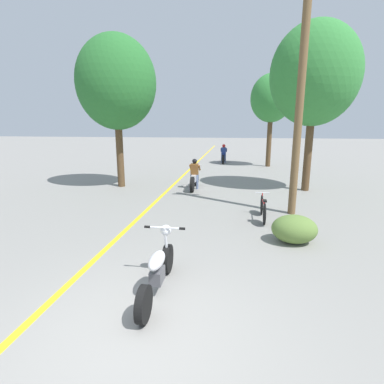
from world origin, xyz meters
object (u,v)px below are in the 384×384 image
at_px(roadside_tree_right_far, 271,99).
at_px(motorcycle_rider_far, 224,156).
at_px(utility_pole, 301,92).
at_px(motorcycle_foreground, 158,269).
at_px(roadside_tree_right_near, 315,75).
at_px(bicycle_parked, 263,208).
at_px(motorcycle_rider_lead, 195,177).
at_px(roadside_tree_left, 116,83).

relative_size(roadside_tree_right_far, motorcycle_rider_far, 2.85).
xyz_separation_m(utility_pole, motorcycle_rider_far, (-2.82, 12.85, -3.27)).
bearing_deg(motorcycle_rider_far, motorcycle_foreground, -90.95).
bearing_deg(roadside_tree_right_near, roadside_tree_right_far, 96.77).
distance_m(motorcycle_rider_far, bicycle_parked, 13.74).
relative_size(motorcycle_rider_lead, bicycle_parked, 1.24).
height_order(roadside_tree_right_far, motorcycle_foreground, roadside_tree_right_far).
bearing_deg(motorcycle_rider_far, motorcycle_rider_lead, -95.18).
xyz_separation_m(roadside_tree_left, motorcycle_rider_lead, (3.47, -0.01, -4.08)).
bearing_deg(utility_pole, roadside_tree_right_far, 88.48).
relative_size(roadside_tree_right_far, motorcycle_rider_lead, 2.93).
xyz_separation_m(motorcycle_foreground, motorcycle_rider_lead, (-0.57, 8.52, 0.09)).
bearing_deg(roadside_tree_right_far, bicycle_parked, -96.07).
bearing_deg(utility_pole, roadside_tree_right_near, 72.17).
bearing_deg(roadside_tree_right_far, roadside_tree_right_near, -83.23).
xyz_separation_m(utility_pole, motorcycle_foreground, (-3.12, -5.19, -3.37)).
xyz_separation_m(roadside_tree_left, motorcycle_foreground, (4.03, -8.54, -4.17)).
distance_m(utility_pole, bicycle_parked, 3.67).
xyz_separation_m(roadside_tree_right_far, bicycle_parked, (-1.28, -12.04, -4.13)).
distance_m(roadside_tree_right_far, roadside_tree_left, 10.89).
bearing_deg(utility_pole, motorcycle_foreground, -120.97).
bearing_deg(roadside_tree_right_near, motorcycle_rider_far, 113.73).
bearing_deg(roadside_tree_left, motorcycle_foreground, -64.70).
distance_m(roadside_tree_right_far, motorcycle_rider_far, 5.27).
distance_m(motorcycle_rider_lead, bicycle_parked, 4.90).
relative_size(roadside_tree_right_near, motorcycle_foreground, 3.26).
height_order(roadside_tree_right_near, roadside_tree_right_far, roadside_tree_right_near).
bearing_deg(motorcycle_foreground, utility_pole, 59.03).
bearing_deg(motorcycle_rider_far, bicycle_parked, -82.32).
distance_m(utility_pole, motorcycle_rider_far, 13.56).
distance_m(roadside_tree_right_far, motorcycle_foreground, 17.30).
height_order(motorcycle_rider_lead, motorcycle_rider_far, motorcycle_rider_far).
bearing_deg(roadside_tree_right_far, motorcycle_foreground, -101.72).
bearing_deg(motorcycle_rider_far, utility_pole, -77.64).
relative_size(motorcycle_rider_lead, motorcycle_rider_far, 0.97).
height_order(utility_pole, bicycle_parked, utility_pole).
relative_size(roadside_tree_left, motorcycle_foreground, 3.14).
bearing_deg(motorcycle_rider_lead, motorcycle_rider_far, 84.82).
xyz_separation_m(roadside_tree_right_far, roadside_tree_left, (-7.45, -7.94, 0.12)).
bearing_deg(motorcycle_foreground, roadside_tree_right_far, 78.28).
xyz_separation_m(roadside_tree_right_far, motorcycle_rider_far, (-3.12, 1.58, -3.94)).
distance_m(roadside_tree_right_near, bicycle_parked, 6.69).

